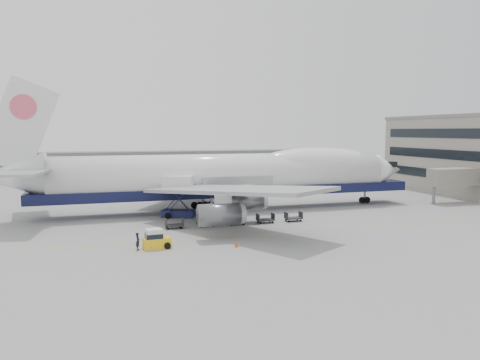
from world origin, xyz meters
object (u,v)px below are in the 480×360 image
object	(u,v)px
catering_truck	(178,194)
ground_worker	(138,241)
airliner	(229,175)
baggage_tug	(156,240)

from	to	relation	value
catering_truck	ground_worker	world-z (taller)	catering_truck
airliner	ground_worker	size ratio (longest dim) A/B	36.00
airliner	catering_truck	distance (m)	9.63
catering_truck	baggage_tug	size ratio (longest dim) A/B	2.03
catering_truck	airliner	bearing A→B (deg)	44.78
airliner	baggage_tug	size ratio (longest dim) A/B	22.61
airliner	baggage_tug	xyz separation A→B (m)	(-14.10, -20.91, -4.69)
baggage_tug	ground_worker	xyz separation A→B (m)	(-1.88, -0.19, -0.00)
ground_worker	airliner	bearing A→B (deg)	-31.19
baggage_tug	ground_worker	world-z (taller)	baggage_tug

